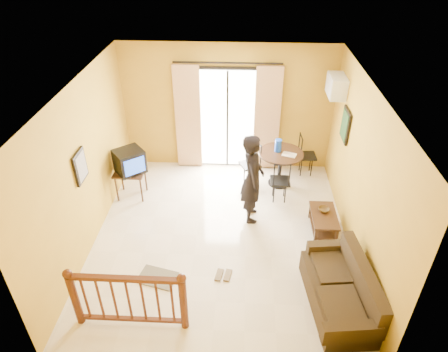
# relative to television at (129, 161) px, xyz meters

# --- Properties ---
(ground) EXTENTS (5.00, 5.00, 0.00)m
(ground) POSITION_rel_television_xyz_m (1.87, -1.16, -0.83)
(ground) COLOR beige
(ground) RESTS_ON ground
(room_shell) EXTENTS (5.00, 5.00, 5.00)m
(room_shell) POSITION_rel_television_xyz_m (1.87, -1.16, 0.87)
(room_shell) COLOR white
(room_shell) RESTS_ON ground
(balcony_door) EXTENTS (2.25, 0.14, 2.46)m
(balcony_door) POSITION_rel_television_xyz_m (1.87, 1.27, 0.35)
(balcony_door) COLOR black
(balcony_door) RESTS_ON ground
(tv_table) EXTENTS (0.60, 0.50, 0.60)m
(tv_table) POSITION_rel_television_xyz_m (-0.03, 0.00, -0.31)
(tv_table) COLOR black
(tv_table) RESTS_ON ground
(television) EXTENTS (0.70, 0.69, 0.47)m
(television) POSITION_rel_television_xyz_m (0.00, 0.00, 0.00)
(television) COLOR black
(television) RESTS_ON tv_table
(picture_left) EXTENTS (0.05, 0.42, 0.52)m
(picture_left) POSITION_rel_television_xyz_m (-0.35, -1.36, 0.72)
(picture_left) COLOR black
(picture_left) RESTS_ON room_shell
(dining_table) EXTENTS (0.92, 0.92, 0.77)m
(dining_table) POSITION_rel_television_xyz_m (3.01, 0.60, -0.22)
(dining_table) COLOR black
(dining_table) RESTS_ON ground
(water_jug) EXTENTS (0.14, 0.14, 0.27)m
(water_jug) POSITION_rel_television_xyz_m (2.94, 0.66, 0.07)
(water_jug) COLOR blue
(water_jug) RESTS_ON dining_table
(serving_tray) EXTENTS (0.33, 0.27, 0.02)m
(serving_tray) POSITION_rel_television_xyz_m (3.17, 0.50, -0.05)
(serving_tray) COLOR silver
(serving_tray) RESTS_ON dining_table
(dining_chairs) EXTENTS (1.73, 1.43, 0.95)m
(dining_chairs) POSITION_rel_television_xyz_m (2.99, 0.56, -0.83)
(dining_chairs) COLOR black
(dining_chairs) RESTS_ON ground
(air_conditioner) EXTENTS (0.31, 0.60, 0.40)m
(air_conditioner) POSITION_rel_television_xyz_m (3.96, 0.79, 1.32)
(air_conditioner) COLOR white
(air_conditioner) RESTS_ON room_shell
(botanical_print) EXTENTS (0.05, 0.50, 0.60)m
(botanical_print) POSITION_rel_television_xyz_m (4.08, 0.14, 0.82)
(botanical_print) COLOR black
(botanical_print) RESTS_ON room_shell
(coffee_table) EXTENTS (0.45, 0.81, 0.36)m
(coffee_table) POSITION_rel_television_xyz_m (3.72, -0.89, -0.59)
(coffee_table) COLOR black
(coffee_table) RESTS_ON ground
(bowl) EXTENTS (0.26, 0.26, 0.06)m
(bowl) POSITION_rel_television_xyz_m (3.72, -0.78, -0.44)
(bowl) COLOR #4E3A1A
(bowl) RESTS_ON coffee_table
(sofa) EXTENTS (0.95, 1.75, 0.80)m
(sofa) POSITION_rel_television_xyz_m (3.72, -2.59, -0.53)
(sofa) COLOR #302312
(sofa) RESTS_ON ground
(standing_person) EXTENTS (0.46, 0.67, 1.76)m
(standing_person) POSITION_rel_television_xyz_m (2.40, -0.57, 0.05)
(standing_person) COLOR black
(standing_person) RESTS_ON ground
(stair_balustrade) EXTENTS (1.63, 0.13, 1.04)m
(stair_balustrade) POSITION_rel_television_xyz_m (0.72, -3.06, -0.27)
(stair_balustrade) COLOR #471E0F
(stair_balustrade) RESTS_ON ground
(doormat) EXTENTS (0.68, 0.54, 0.02)m
(doormat) POSITION_rel_television_xyz_m (0.90, -2.20, -0.82)
(doormat) COLOR #5D584B
(doormat) RESTS_ON ground
(sandals) EXTENTS (0.28, 0.26, 0.03)m
(sandals) POSITION_rel_television_xyz_m (1.96, -2.10, -0.82)
(sandals) COLOR #4E3A1A
(sandals) RESTS_ON ground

